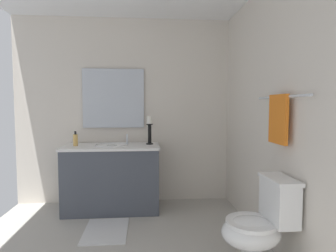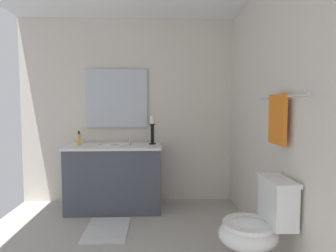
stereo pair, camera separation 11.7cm
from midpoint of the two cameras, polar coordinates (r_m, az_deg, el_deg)
wall_back at (r=2.58m, az=20.60°, el=2.20°), size 3.00×0.04×2.45m
wall_left at (r=3.84m, az=-9.54°, el=2.94°), size 0.04×2.84×2.45m
vanity_cabinet at (r=3.65m, az=-12.13°, el=-10.16°), size 0.58×1.18×0.81m
sink_basin at (r=3.58m, az=-12.21°, el=-4.46°), size 0.40×0.40×0.24m
mirror at (r=3.82m, az=-11.83°, el=5.50°), size 0.02×0.80×0.77m
candle_holder_tall at (r=3.59m, az=-4.67°, el=-0.65°), size 0.09×0.09×0.36m
soap_bottle at (r=3.64m, az=-19.08°, el=-2.65°), size 0.06×0.06×0.18m
toilet at (r=2.40m, az=16.60°, el=-18.91°), size 0.39×0.54×0.75m
towel_bar at (r=2.45m, az=20.61°, el=5.54°), size 0.85×0.02×0.02m
towel_near_vanity at (r=2.44m, az=20.12°, el=1.31°), size 0.28×0.03×0.40m
bath_mat at (r=3.19m, az=-13.51°, el=-19.88°), size 0.60×0.44×0.02m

